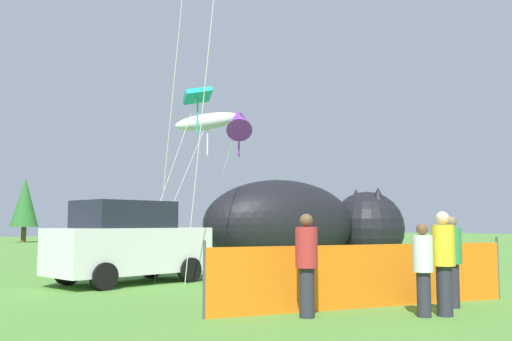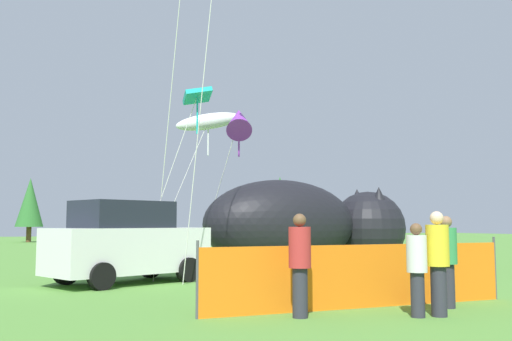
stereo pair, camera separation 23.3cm
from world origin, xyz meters
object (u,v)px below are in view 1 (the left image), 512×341
at_px(spectator_in_blue_shirt, 444,259).
at_px(folding_chair, 444,268).
at_px(inflatable_cat, 304,228).
at_px(parked_car, 129,243).
at_px(spectator_in_yellow_shirt, 423,265).
at_px(spectator_in_black_shirt, 307,261).
at_px(spectator_in_white_shirt, 452,257).
at_px(kite_teal_diamond, 197,98).
at_px(kite_purple_delta, 239,120).
at_px(kite_white_ghost, 208,122).

bearing_deg(spectator_in_blue_shirt, folding_chair, 46.48).
relative_size(folding_chair, inflatable_cat, 0.11).
relative_size(parked_car, spectator_in_yellow_shirt, 2.89).
xyz_separation_m(spectator_in_blue_shirt, spectator_in_black_shirt, (-2.24, 0.89, -0.02)).
xyz_separation_m(spectator_in_black_shirt, spectator_in_white_shirt, (3.08, -0.21, -0.01)).
height_order(kite_teal_diamond, kite_purple_delta, kite_teal_diamond).
height_order(parked_car, spectator_in_blue_shirt, parked_car).
xyz_separation_m(parked_car, inflatable_cat, (6.82, 2.43, 0.36)).
height_order(spectator_in_yellow_shirt, kite_purple_delta, kite_purple_delta).
relative_size(spectator_in_blue_shirt, spectator_in_yellow_shirt, 1.13).
relative_size(kite_white_ghost, kite_teal_diamond, 0.98).
bearing_deg(inflatable_cat, spectator_in_blue_shirt, -109.45).
bearing_deg(kite_purple_delta, kite_teal_diamond, -176.75).
relative_size(kite_teal_diamond, kite_purple_delta, 1.03).
distance_m(folding_chair, inflatable_cat, 7.19).
xyz_separation_m(parked_car, spectator_in_blue_shirt, (3.75, -7.65, -0.08)).
distance_m(spectator_in_blue_shirt, spectator_in_yellow_shirt, 0.41).
height_order(spectator_in_black_shirt, spectator_in_white_shirt, spectator_in_black_shirt).
bearing_deg(kite_white_ghost, kite_teal_diamond, -119.11).
xyz_separation_m(parked_car, folding_chair, (6.55, -4.70, -0.56)).
bearing_deg(spectator_in_yellow_shirt, kite_white_ghost, 87.03).
relative_size(spectator_in_blue_shirt, spectator_in_white_shirt, 1.04).
xyz_separation_m(folding_chair, spectator_in_yellow_shirt, (-3.19, -2.87, 0.36)).
bearing_deg(folding_chair, kite_white_ghost, 172.79).
distance_m(spectator_in_yellow_shirt, spectator_in_white_shirt, 1.37).
height_order(spectator_in_black_shirt, kite_teal_diamond, kite_teal_diamond).
distance_m(spectator_in_yellow_shirt, kite_purple_delta, 11.21).
distance_m(parked_car, kite_purple_delta, 6.61).
height_order(parked_car, folding_chair, parked_car).
height_order(spectator_in_white_shirt, kite_white_ghost, kite_white_ghost).
xyz_separation_m(folding_chair, spectator_in_black_shirt, (-5.04, -2.07, 0.45)).
height_order(parked_car, kite_white_ghost, kite_white_ghost).
xyz_separation_m(inflatable_cat, kite_purple_delta, (-2.42, 0.31, 3.75)).
bearing_deg(spectator_in_white_shirt, spectator_in_yellow_shirt, -154.23).
height_order(parked_car, kite_purple_delta, kite_purple_delta).
relative_size(kite_white_ghost, kite_purple_delta, 1.00).
height_order(spectator_in_black_shirt, kite_purple_delta, kite_purple_delta).
height_order(spectator_in_black_shirt, kite_white_ghost, kite_white_ghost).
distance_m(inflatable_cat, spectator_in_yellow_shirt, 10.59).
xyz_separation_m(parked_car, spectator_in_black_shirt, (1.51, -6.76, -0.11)).
height_order(inflatable_cat, kite_white_ghost, kite_white_ghost).
height_order(parked_car, spectator_in_black_shirt, parked_car).
bearing_deg(inflatable_cat, kite_teal_diamond, 174.43).
distance_m(spectator_in_white_shirt, kite_purple_delta, 10.59).
xyz_separation_m(spectator_in_yellow_shirt, spectator_in_black_shirt, (-1.85, 0.80, 0.09)).
height_order(folding_chair, kite_teal_diamond, kite_teal_diamond).
height_order(spectator_in_yellow_shirt, kite_teal_diamond, kite_teal_diamond).
distance_m(folding_chair, kite_white_ghost, 10.98).
xyz_separation_m(inflatable_cat, kite_teal_diamond, (-4.01, 0.21, 4.35)).
bearing_deg(kite_purple_delta, spectator_in_white_shirt, -88.84).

